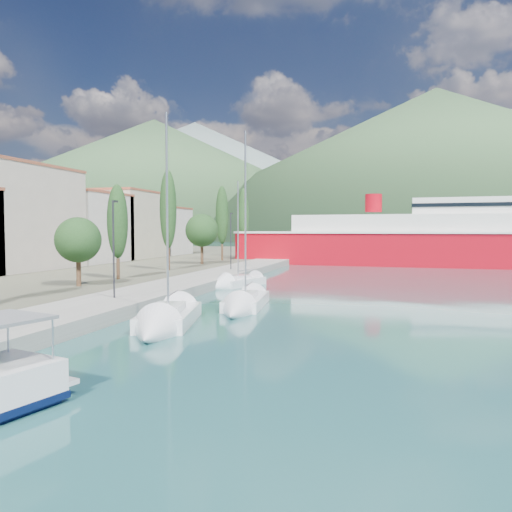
% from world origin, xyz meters
% --- Properties ---
extents(ground, '(1400.00, 1400.00, 0.00)m').
position_xyz_m(ground, '(0.00, 120.00, 0.00)').
color(ground, '#245757').
extents(quay, '(5.00, 88.00, 0.80)m').
position_xyz_m(quay, '(-9.00, 26.00, 0.40)').
color(quay, gray).
rests_on(quay, ground).
extents(hills_far, '(1480.00, 900.00, 180.00)m').
position_xyz_m(hills_far, '(138.59, 618.73, 77.39)').
color(hills_far, slate).
rests_on(hills_far, ground).
extents(town_buildings, '(9.20, 69.20, 11.30)m').
position_xyz_m(town_buildings, '(-32.00, 36.91, 5.57)').
color(town_buildings, beige).
rests_on(town_buildings, land_strip).
extents(tree_row, '(4.17, 62.26, 11.06)m').
position_xyz_m(tree_row, '(-15.51, 34.21, 5.82)').
color(tree_row, '#47301E').
rests_on(tree_row, land_strip).
extents(lamp_posts, '(0.15, 44.64, 6.06)m').
position_xyz_m(lamp_posts, '(-9.00, 14.33, 4.08)').
color(lamp_posts, '#2D2D33').
rests_on(lamp_posts, quay).
extents(sailboat_near, '(4.34, 8.76, 12.09)m').
position_xyz_m(sailboat_near, '(-3.31, 8.23, 0.32)').
color(sailboat_near, silver).
rests_on(sailboat_near, ground).
extents(sailboat_mid, '(3.18, 8.69, 12.22)m').
position_xyz_m(sailboat_mid, '(-1.27, 15.11, 0.30)').
color(sailboat_mid, silver).
rests_on(sailboat_mid, ground).
extents(sailboat_far, '(4.47, 7.28, 10.21)m').
position_xyz_m(sailboat_far, '(-6.03, 27.07, 0.29)').
color(sailboat_far, silver).
rests_on(sailboat_far, ground).
extents(ferry, '(54.90, 14.13, 10.81)m').
position_xyz_m(ferry, '(12.76, 60.77, 3.29)').
color(ferry, '#AC0614').
rests_on(ferry, ground).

